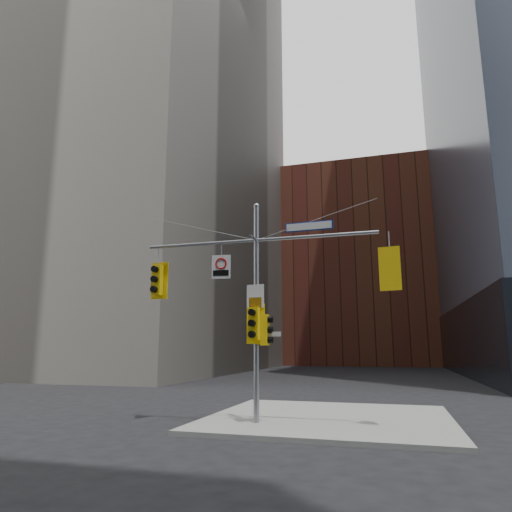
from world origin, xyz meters
The scene contains 14 objects.
ground centered at (0.00, 0.00, 0.00)m, with size 160.00×160.00×0.00m, color black.
sidewalk_corner centered at (2.00, 4.00, 0.07)m, with size 8.00×8.00×0.15m, color gray.
tower_nw centered at (-28.00, 32.00, 40.00)m, with size 36.00×36.00×80.00m, color gray.
brick_midrise centered at (0.00, 58.00, 14.00)m, with size 26.00×20.00×28.00m, color brown.
signal_assembly centered at (0.00, 1.99, 4.42)m, with size 8.00×0.80×7.30m.
traffic_light_west_arm centered at (-3.67, 2.01, 4.80)m, with size 0.63×0.50×1.32m.
traffic_light_east_arm centered at (4.28, 1.99, 4.80)m, with size 0.64×0.55×1.34m.
traffic_light_pole_side centered at (0.32, 2.00, 3.01)m, with size 0.38×0.32×0.98m.
traffic_light_pole_front centered at (0.00, 1.73, 3.20)m, with size 0.61×0.49×1.28m.
street_sign_blade centered at (1.79, 2.00, 6.35)m, with size 1.59×0.11×0.31m.
regulatory_sign_arm centered at (-1.25, 1.97, 5.18)m, with size 0.65×0.12×0.81m.
regulatory_sign_pole centered at (0.00, 1.88, 4.08)m, with size 0.59×0.06×0.77m.
street_blade_ew centered at (0.45, 2.00, 2.87)m, with size 0.75×0.12×0.15m.
street_blade_ns centered at (0.00, 2.45, 2.74)m, with size 0.03×0.69×0.14m.
Camera 1 is at (4.25, -12.34, 2.48)m, focal length 32.00 mm.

